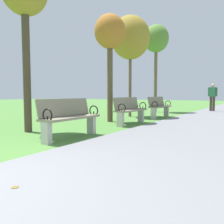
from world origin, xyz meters
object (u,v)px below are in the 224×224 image
Objects in this scene: tree_4 at (130,38)px; tree_5 at (156,40)px; park_bench_2 at (70,117)px; park_bench_4 at (159,106)px; park_bench_3 at (130,110)px; tree_3 at (110,35)px; pedestrian_walking at (213,96)px.

tree_4 is 3.27m from tree_5.
park_bench_4 is at bearing 90.00° from park_bench_2.
park_bench_3 is 0.36× the size of tree_4.
park_bench_4 is 3.29m from tree_4.
tree_5 is (-0.39, 5.38, 0.93)m from tree_3.
park_bench_3 is at bearing -76.33° from tree_5.
tree_3 is 2.38× the size of pedestrian_walking.
park_bench_3 is 0.42× the size of tree_3.
tree_3 is at bearing 164.03° from park_bench_3.
tree_3 reaches higher than park_bench_4.
park_bench_2 is at bearing -90.00° from park_bench_3.
tree_3 reaches higher than park_bench_2.
park_bench_2 is at bearing -90.00° from park_bench_4.
tree_5 is at bearing 94.18° from tree_3.
tree_5 is (-1.38, 8.57, 3.57)m from park_bench_2.
park_bench_2 is 0.99× the size of pedestrian_walking.
pedestrian_walking is at bearing 73.32° from tree_3.
park_bench_3 is at bearing 90.00° from park_bench_2.
tree_3 is at bearing -85.82° from tree_5.
pedestrian_walking is (2.68, 2.28, -3.12)m from tree_5.
tree_3 is at bearing -112.36° from park_bench_4.
park_bench_2 is 4.26m from tree_3.
tree_4 is 2.76× the size of pedestrian_walking.
tree_4 is at bearing 98.39° from tree_3.
park_bench_2 is 9.38m from tree_5.
park_bench_2 is at bearing -72.89° from tree_3.
tree_3 is 2.21m from tree_4.
tree_3 is 8.28m from pedestrian_walking.
tree_5 is (-0.07, 3.22, 0.55)m from tree_4.
park_bench_2 is at bearing -76.33° from tree_4.
tree_5 reaches higher than park_bench_2.
tree_3 is at bearing 107.11° from park_bench_2.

